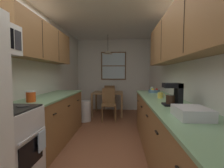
# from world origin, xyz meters

# --- Properties ---
(ground_plane) EXTENTS (12.00, 12.00, 0.00)m
(ground_plane) POSITION_xyz_m (0.00, 1.00, 0.00)
(ground_plane) COLOR brown
(wall_left) EXTENTS (0.10, 9.00, 2.55)m
(wall_left) POSITION_xyz_m (-1.35, 1.00, 1.27)
(wall_left) COLOR silver
(wall_left) RESTS_ON ground
(wall_right) EXTENTS (0.10, 9.00, 2.55)m
(wall_right) POSITION_xyz_m (1.35, 1.00, 1.27)
(wall_right) COLOR silver
(wall_right) RESTS_ON ground
(wall_back) EXTENTS (4.40, 0.10, 2.55)m
(wall_back) POSITION_xyz_m (0.00, 3.65, 1.27)
(wall_back) COLOR silver
(wall_back) RESTS_ON ground
(ceiling_slab) EXTENTS (4.40, 9.00, 0.08)m
(ceiling_slab) POSITION_xyz_m (0.00, 1.00, 2.59)
(ceiling_slab) COLOR white
(stove_range) EXTENTS (0.66, 0.64, 1.10)m
(stove_range) POSITION_xyz_m (-0.99, -0.50, 0.47)
(stove_range) COLOR silver
(stove_range) RESTS_ON ground
(counter_left) EXTENTS (0.64, 1.92, 0.90)m
(counter_left) POSITION_xyz_m (-1.00, 0.78, 0.45)
(counter_left) COLOR olive
(counter_left) RESTS_ON ground
(upper_cabinets_left) EXTENTS (0.33, 2.00, 0.66)m
(upper_cabinets_left) POSITION_xyz_m (-1.14, 0.73, 1.88)
(upper_cabinets_left) COLOR olive
(counter_right) EXTENTS (0.64, 3.30, 0.90)m
(counter_right) POSITION_xyz_m (1.00, 0.14, 0.45)
(counter_right) COLOR olive
(counter_right) RESTS_ON ground
(upper_cabinets_right) EXTENTS (0.33, 2.98, 0.74)m
(upper_cabinets_right) POSITION_xyz_m (1.14, 0.09, 1.87)
(upper_cabinets_right) COLOR olive
(dining_table) EXTENTS (0.95, 0.84, 0.73)m
(dining_table) POSITION_xyz_m (-0.13, 2.90, 0.62)
(dining_table) COLOR olive
(dining_table) RESTS_ON ground
(dining_chair_near) EXTENTS (0.44, 0.44, 0.90)m
(dining_chair_near) POSITION_xyz_m (-0.05, 2.27, 0.50)
(dining_chair_near) COLOR brown
(dining_chair_near) RESTS_ON ground
(dining_chair_far) EXTENTS (0.40, 0.40, 0.90)m
(dining_chair_far) POSITION_xyz_m (-0.12, 3.53, 0.50)
(dining_chair_far) COLOR brown
(dining_chair_far) RESTS_ON ground
(pendant_light) EXTENTS (0.31, 0.31, 0.60)m
(pendant_light) POSITION_xyz_m (-0.13, 2.90, 2.00)
(pendant_light) COLOR black
(back_window) EXTENTS (0.90, 0.05, 1.00)m
(back_window) POSITION_xyz_m (0.01, 3.58, 1.60)
(back_window) COLOR brown
(trash_bin) EXTENTS (0.33, 0.33, 0.57)m
(trash_bin) POSITION_xyz_m (-0.70, 2.13, 0.28)
(trash_bin) COLOR silver
(trash_bin) RESTS_ON ground
(storage_canister) EXTENTS (0.13, 0.13, 0.16)m
(storage_canister) POSITION_xyz_m (-1.00, 0.06, 0.98)
(storage_canister) COLOR #D84C19
(storage_canister) RESTS_ON counter_left
(dish_towel) EXTENTS (0.02, 0.16, 0.24)m
(dish_towel) POSITION_xyz_m (-0.64, -0.34, 0.50)
(dish_towel) COLOR silver
(coffee_maker) EXTENTS (0.22, 0.18, 0.29)m
(coffee_maker) POSITION_xyz_m (1.00, -0.08, 1.05)
(coffee_maker) COLOR black
(coffee_maker) RESTS_ON counter_right
(mug_by_coffeemaker) EXTENTS (0.12, 0.09, 0.10)m
(mug_by_coffeemaker) POSITION_xyz_m (0.97, 0.53, 0.95)
(mug_by_coffeemaker) COLOR #E5CC4C
(mug_by_coffeemaker) RESTS_ON counter_right
(mug_spare) EXTENTS (0.11, 0.07, 0.11)m
(mug_spare) POSITION_xyz_m (1.04, 1.64, 0.95)
(mug_spare) COLOR white
(mug_spare) RESTS_ON counter_right
(fruit_bowl) EXTENTS (0.24, 0.24, 0.09)m
(fruit_bowl) POSITION_xyz_m (1.03, 1.38, 0.94)
(fruit_bowl) COLOR #597F9E
(fruit_bowl) RESTS_ON counter_right
(dish_rack) EXTENTS (0.28, 0.34, 0.10)m
(dish_rack) POSITION_xyz_m (0.97, -0.67, 0.95)
(dish_rack) COLOR silver
(dish_rack) RESTS_ON counter_right
(table_serving_bowl) EXTENTS (0.19, 0.19, 0.06)m
(table_serving_bowl) POSITION_xyz_m (-0.12, 2.88, 0.76)
(table_serving_bowl) COLOR silver
(table_serving_bowl) RESTS_ON dining_table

